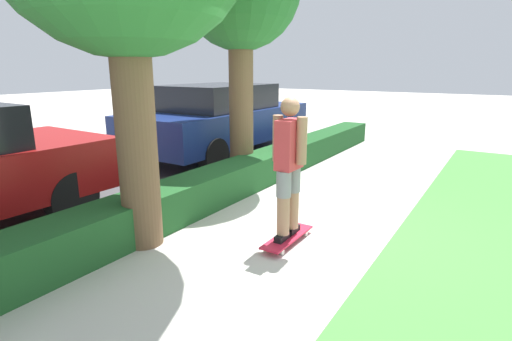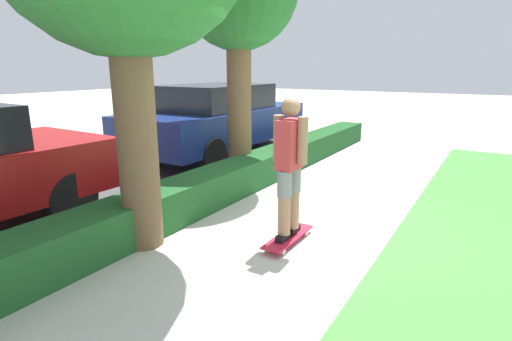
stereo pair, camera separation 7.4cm
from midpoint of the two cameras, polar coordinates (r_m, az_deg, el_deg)
name	(u,v)px [view 1 (the left image)]	position (r m, az deg, el deg)	size (l,w,h in m)	color
ground_plane	(304,229)	(5.11, 7.35, -8.26)	(60.00, 60.00, 0.00)	#BCB7AD
street_asphalt	(93,180)	(7.75, -21.96, -1.22)	(13.00, 5.00, 0.01)	#474749
hedge_row	(205,190)	(5.83, -6.94, -2.76)	(13.00, 0.60, 0.49)	#1E5123
skateboard	(287,237)	(4.68, 4.97, -9.49)	(0.87, 0.24, 0.08)	red
skater_person	(289,165)	(4.40, 5.21, 0.77)	(0.48, 0.41, 1.58)	black
parked_car_middle	(221,119)	(9.18, -4.83, 7.41)	(4.75, 2.06, 1.60)	navy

